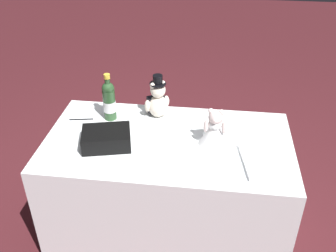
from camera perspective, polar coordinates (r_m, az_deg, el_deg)
ground_plane at (r=2.74m, az=-0.00°, el=-14.31°), size 12.00×12.00×0.00m
reception_table at (r=2.49m, az=-0.00°, el=-8.78°), size 1.45×0.80×0.71m
teddy_bear_groom at (r=2.46m, az=-1.58°, el=3.77°), size 0.16×0.16×0.29m
teddy_bear_bride at (r=2.22m, az=6.94°, el=-0.27°), size 0.19×0.21×0.23m
champagne_bottle at (r=2.44m, az=-8.68°, el=3.78°), size 0.08×0.08×0.31m
signing_pen at (r=2.53m, az=-12.76°, el=0.97°), size 0.15×0.04×0.01m
gift_case_black at (r=2.23m, az=-9.06°, el=-1.79°), size 0.31×0.26×0.10m
guestbook at (r=2.16m, az=13.59°, el=-5.08°), size 0.25×0.33×0.02m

